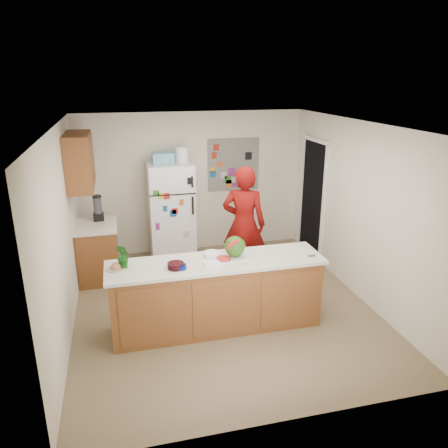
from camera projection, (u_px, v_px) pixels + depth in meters
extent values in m
cube|color=brown|center=(223.00, 306.00, 6.16)|extent=(4.00, 4.50, 0.02)
cube|color=beige|center=(193.00, 183.00, 7.83)|extent=(4.00, 0.02, 2.50)
cube|color=beige|center=(62.00, 234.00, 5.30)|extent=(0.02, 4.50, 2.50)
cube|color=beige|center=(359.00, 211.00, 6.21)|extent=(0.02, 4.50, 2.50)
cube|color=white|center=(222.00, 124.00, 5.35)|extent=(4.00, 4.50, 0.02)
cube|color=black|center=(313.00, 200.00, 7.61)|extent=(0.03, 0.85, 2.04)
cube|color=brown|center=(216.00, 296.00, 5.51)|extent=(2.60, 0.62, 0.88)
cube|color=silver|center=(216.00, 262.00, 5.36)|extent=(2.68, 0.70, 0.04)
cube|color=brown|center=(98.00, 253.00, 6.87)|extent=(0.60, 0.80, 0.86)
cube|color=silver|center=(95.00, 226.00, 6.73)|extent=(0.64, 0.84, 0.04)
cube|color=brown|center=(79.00, 161.00, 6.32)|extent=(0.35, 1.00, 0.80)
cube|color=silver|center=(171.00, 212.00, 7.51)|extent=(0.75, 0.70, 1.70)
cube|color=#5999B2|center=(163.00, 158.00, 7.18)|extent=(0.35, 0.28, 0.18)
cube|color=slate|center=(233.00, 165.00, 7.88)|extent=(0.95, 0.01, 0.95)
imported|color=#6B0B08|center=(244.00, 224.00, 6.69)|extent=(0.78, 0.66, 1.82)
cylinder|color=black|center=(98.00, 209.00, 6.86)|extent=(0.13, 0.13, 0.38)
cube|color=white|center=(230.00, 257.00, 5.44)|extent=(0.40, 0.31, 0.01)
sphere|color=#23540F|center=(235.00, 246.00, 5.43)|extent=(0.26, 0.26, 0.26)
cylinder|color=red|center=(224.00, 258.00, 5.37)|extent=(0.17, 0.17, 0.02)
cylinder|color=black|center=(176.00, 266.00, 5.14)|extent=(0.22, 0.22, 0.07)
cylinder|color=white|center=(212.00, 254.00, 5.47)|extent=(0.27, 0.27, 0.06)
cylinder|color=#031160|center=(181.00, 267.00, 5.13)|extent=(0.18, 0.18, 0.05)
cylinder|color=#BAAB92|center=(116.00, 269.00, 5.12)|extent=(0.28, 0.28, 0.02)
cube|color=silver|center=(212.00, 263.00, 5.26)|extent=(0.22, 0.20, 0.02)
cube|color=gray|center=(312.00, 256.00, 5.49)|extent=(0.09, 0.04, 0.01)
imported|color=#15430E|center=(123.00, 256.00, 5.10)|extent=(0.19, 0.21, 0.31)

